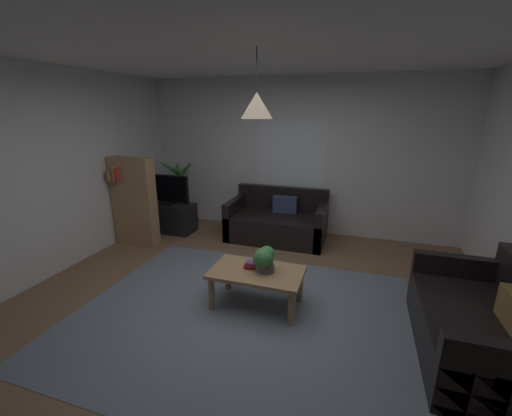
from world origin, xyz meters
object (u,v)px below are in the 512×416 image
Objects in this scene: book_on_table_1 at (250,265)px; bookshelf_corner at (134,201)px; book_on_table_0 at (250,267)px; coffee_table at (257,277)px; remote_on_table_0 at (267,268)px; couch_under_window at (277,223)px; potted_palm_corner at (181,195)px; couch_right_side at (480,329)px; tv at (166,189)px; pendant_lamp at (257,105)px; tv_stand at (169,217)px; potted_plant_on_table at (265,258)px; book_on_table_2 at (251,263)px.

book_on_table_1 is 2.54m from bookshelf_corner.
coffee_table is at bearing -25.68° from book_on_table_0.
coffee_table is at bearing 4.45° from remote_on_table_0.
book_on_table_0 is at bearing -24.46° from remote_on_table_0.
couch_under_window is at bearing 98.03° from coffee_table.
book_on_table_0 is 0.09× the size of bookshelf_corner.
book_on_table_0 is at bearing -45.85° from potted_palm_corner.
couch_under_window is 1.25× the size of potted_palm_corner.
couch_right_side is 1.81× the size of tv.
couch_under_window is at bearing 23.34° from bookshelf_corner.
couch_under_window reaches higher than book_on_table_1.
couch_under_window is 1.96m from book_on_table_0.
potted_palm_corner is at bearing 134.79° from pendant_lamp.
tv_stand is (-2.30, 1.66, -0.18)m from remote_on_table_0.
couch_under_window is at bearing 7.43° from tv_stand.
potted_plant_on_table is (-0.01, -0.07, 0.14)m from remote_on_table_0.
book_on_table_0 is at bearing -38.76° from tv_stand.
couch_under_window is 2.33m from bookshelf_corner.
couch_under_window reaches higher than book_on_table_0.
remote_on_table_0 is (0.10, 0.08, 0.08)m from coffee_table.
book_on_table_1 is 2.72m from tv.
tv_stand is at bearing 142.98° from potted_plant_on_table.
couch_under_window is 1.88× the size of tv.
coffee_table is 2.81m from tv_stand.
pendant_lamp reaches higher than potted_plant_on_table.
potted_palm_corner reaches higher than book_on_table_1.
bookshelf_corner is (-0.12, -1.20, 0.19)m from potted_palm_corner.
potted_plant_on_table is at bearing 9.43° from coffee_table.
potted_plant_on_table is at bearing -37.02° from tv_stand.
potted_palm_corner is at bearing 171.62° from couch_under_window.
couch_right_side is 1.20× the size of potted_palm_corner.
book_on_table_0 is (-0.09, 0.04, 0.08)m from coffee_table.
book_on_table_2 is at bearing -11.91° from book_on_table_0.
book_on_table_2 is 0.43× the size of potted_plant_on_table.
couch_under_window is 1.97m from book_on_table_2.
bookshelf_corner reaches higher than coffee_table.
bookshelf_corner is 2.98m from pendant_lamp.
book_on_table_0 is 0.03m from book_on_table_1.
tv_stand is (-1.92, -0.25, -0.02)m from couch_under_window.
tv_stand is at bearing 74.33° from bookshelf_corner.
potted_plant_on_table is 2.69m from bookshelf_corner.
potted_plant_on_table is 0.33× the size of tv.
tv_stand reaches higher than coffee_table.
book_on_table_1 is at bearing -38.78° from tv_stand.
book_on_table_1 is at bearing -24.39° from bookshelf_corner.
book_on_table_1 is (0.01, -0.01, 0.02)m from book_on_table_0.
tv_stand is at bearing -70.64° from remote_on_table_0.
bookshelf_corner is at bearing -56.78° from remote_on_table_0.
couch_right_side reaches higher than book_on_table_2.
couch_right_side is at bearing -4.68° from potted_plant_on_table.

